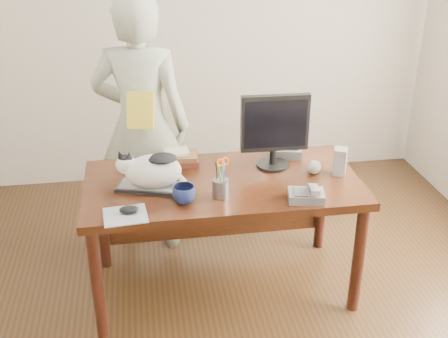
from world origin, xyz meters
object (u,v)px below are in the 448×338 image
(cat, at_px, (151,170))
(calculator, at_px, (288,149))
(phone, at_px, (307,195))
(pen_cup, at_px, (221,186))
(mouse, at_px, (129,210))
(person, at_px, (142,126))
(coffee_mug, at_px, (184,194))
(book_stack, at_px, (179,158))
(desk, at_px, (221,197))
(speaker, at_px, (340,162))
(monitor, at_px, (275,128))
(keyboard, at_px, (154,187))
(baseball, at_px, (314,167))

(cat, relative_size, calculator, 1.65)
(phone, bearing_deg, pen_cup, 177.49)
(mouse, distance_m, person, 0.92)
(mouse, xyz_separation_m, person, (0.10, 0.91, 0.11))
(coffee_mug, xyz_separation_m, book_stack, (0.01, 0.50, -0.01))
(desk, relative_size, pen_cup, 6.85)
(cat, relative_size, mouse, 3.85)
(speaker, bearing_deg, monitor, -178.08)
(mouse, relative_size, phone, 0.49)
(keyboard, height_order, pen_cup, pen_cup)
(monitor, relative_size, calculator, 1.86)
(desk, xyz_separation_m, phone, (0.42, -0.37, 0.18))
(monitor, bearing_deg, book_stack, 167.29)
(coffee_mug, distance_m, calculator, 0.90)
(coffee_mug, bearing_deg, person, 103.39)
(speaker, height_order, person, person)
(book_stack, xyz_separation_m, calculator, (0.70, 0.04, -0.01))
(coffee_mug, height_order, speaker, speaker)
(coffee_mug, bearing_deg, speaker, 12.07)
(desk, height_order, cat, cat)
(mouse, xyz_separation_m, phone, (0.96, 0.00, 0.01))
(baseball, height_order, person, person)
(cat, xyz_separation_m, phone, (0.83, -0.26, -0.09))
(calculator, bearing_deg, phone, -82.54)
(coffee_mug, relative_size, calculator, 0.50)
(desk, distance_m, coffee_mug, 0.43)
(desk, xyz_separation_m, cat, (-0.41, -0.12, 0.27))
(monitor, bearing_deg, mouse, -152.47)
(cat, xyz_separation_m, book_stack, (0.18, 0.31, -0.08))
(keyboard, distance_m, cat, 0.11)
(keyboard, height_order, book_stack, book_stack)
(desk, relative_size, person, 0.91)
(calculator, bearing_deg, baseball, -62.77)
(monitor, height_order, person, person)
(desk, bearing_deg, pen_cup, -98.51)
(cat, height_order, person, person)
(mouse, relative_size, baseball, 1.28)
(keyboard, height_order, person, person)
(mouse, xyz_separation_m, calculator, (1.01, 0.61, 0.01))
(pen_cup, xyz_separation_m, person, (-0.40, 0.80, 0.07))
(keyboard, xyz_separation_m, calculator, (0.87, 0.35, 0.02))
(monitor, xyz_separation_m, mouse, (-0.87, -0.43, -0.24))
(desk, relative_size, baseball, 19.24)
(coffee_mug, relative_size, phone, 0.58)
(cat, bearing_deg, desk, 33.09)
(coffee_mug, distance_m, baseball, 0.83)
(calculator, bearing_deg, person, 174.43)
(book_stack, bearing_deg, coffee_mug, -90.51)
(cat, height_order, coffee_mug, cat)
(person, bearing_deg, desk, 143.93)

